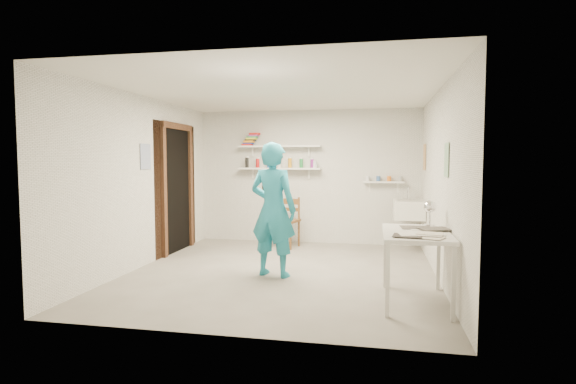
% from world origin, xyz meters
% --- Properties ---
extents(floor, '(4.00, 4.50, 0.02)m').
position_xyz_m(floor, '(0.00, 0.00, -0.01)').
color(floor, slate).
rests_on(floor, ground).
extents(ceiling, '(4.00, 4.50, 0.02)m').
position_xyz_m(ceiling, '(0.00, 0.00, 2.41)').
color(ceiling, silver).
rests_on(ceiling, wall_back).
extents(wall_back, '(4.00, 0.02, 2.40)m').
position_xyz_m(wall_back, '(0.00, 2.26, 1.20)').
color(wall_back, silver).
rests_on(wall_back, ground).
extents(wall_front, '(4.00, 0.02, 2.40)m').
position_xyz_m(wall_front, '(0.00, -2.26, 1.20)').
color(wall_front, silver).
rests_on(wall_front, ground).
extents(wall_left, '(0.02, 4.50, 2.40)m').
position_xyz_m(wall_left, '(-2.01, 0.00, 1.20)').
color(wall_left, silver).
rests_on(wall_left, ground).
extents(wall_right, '(0.02, 4.50, 2.40)m').
position_xyz_m(wall_right, '(2.01, 0.00, 1.20)').
color(wall_right, silver).
rests_on(wall_right, ground).
extents(doorway_recess, '(0.02, 0.90, 2.00)m').
position_xyz_m(doorway_recess, '(-1.99, 1.05, 1.00)').
color(doorway_recess, black).
rests_on(doorway_recess, wall_left).
extents(corridor_box, '(1.40, 1.50, 2.10)m').
position_xyz_m(corridor_box, '(-2.70, 1.05, 1.05)').
color(corridor_box, brown).
rests_on(corridor_box, ground).
extents(door_lintel, '(0.06, 1.05, 0.10)m').
position_xyz_m(door_lintel, '(-1.97, 1.05, 2.05)').
color(door_lintel, brown).
rests_on(door_lintel, wall_left).
extents(door_jamb_near, '(0.06, 0.10, 2.00)m').
position_xyz_m(door_jamb_near, '(-1.97, 0.55, 1.00)').
color(door_jamb_near, brown).
rests_on(door_jamb_near, ground).
extents(door_jamb_far, '(0.06, 0.10, 2.00)m').
position_xyz_m(door_jamb_far, '(-1.97, 1.55, 1.00)').
color(door_jamb_far, brown).
rests_on(door_jamb_far, ground).
extents(shelf_lower, '(1.50, 0.22, 0.03)m').
position_xyz_m(shelf_lower, '(-0.50, 2.13, 1.35)').
color(shelf_lower, white).
rests_on(shelf_lower, wall_back).
extents(shelf_upper, '(1.50, 0.22, 0.03)m').
position_xyz_m(shelf_upper, '(-0.50, 2.13, 1.75)').
color(shelf_upper, white).
rests_on(shelf_upper, wall_back).
extents(ledge_shelf, '(0.70, 0.14, 0.03)m').
position_xyz_m(ledge_shelf, '(1.35, 2.17, 1.12)').
color(ledge_shelf, white).
rests_on(ledge_shelf, wall_back).
extents(poster_left, '(0.01, 0.28, 0.36)m').
position_xyz_m(poster_left, '(-1.99, 0.05, 1.55)').
color(poster_left, '#334C7F').
rests_on(poster_left, wall_left).
extents(poster_right_a, '(0.01, 0.34, 0.42)m').
position_xyz_m(poster_right_a, '(1.99, 1.80, 1.55)').
color(poster_right_a, '#995933').
rests_on(poster_right_a, wall_right).
extents(poster_right_b, '(0.01, 0.30, 0.38)m').
position_xyz_m(poster_right_b, '(1.99, -0.55, 1.50)').
color(poster_right_b, '#3F724C').
rests_on(poster_right_b, wall_right).
extents(belfast_sink, '(0.48, 0.60, 0.30)m').
position_xyz_m(belfast_sink, '(1.75, 1.70, 0.70)').
color(belfast_sink, white).
rests_on(belfast_sink, wall_right).
extents(man, '(0.71, 0.55, 1.73)m').
position_xyz_m(man, '(-0.07, -0.21, 0.86)').
color(man, teal).
rests_on(man, ground).
extents(wall_clock, '(0.31, 0.11, 0.31)m').
position_xyz_m(wall_clock, '(-0.13, 0.00, 1.15)').
color(wall_clock, beige).
rests_on(wall_clock, man).
extents(wooden_chair, '(0.51, 0.50, 0.92)m').
position_xyz_m(wooden_chair, '(-0.31, 1.70, 0.46)').
color(wooden_chair, brown).
rests_on(wooden_chair, ground).
extents(work_table, '(0.68, 1.13, 0.75)m').
position_xyz_m(work_table, '(1.64, -0.99, 0.38)').
color(work_table, silver).
rests_on(work_table, ground).
extents(desk_lamp, '(0.14, 0.14, 0.14)m').
position_xyz_m(desk_lamp, '(1.83, -0.54, 0.97)').
color(desk_lamp, silver).
rests_on(desk_lamp, work_table).
extents(spray_cans, '(1.26, 0.06, 0.17)m').
position_xyz_m(spray_cans, '(-0.50, 2.13, 1.45)').
color(spray_cans, black).
rests_on(spray_cans, shelf_lower).
extents(book_stack, '(0.32, 0.14, 0.22)m').
position_xyz_m(book_stack, '(-1.03, 2.13, 1.88)').
color(book_stack, red).
rests_on(book_stack, shelf_upper).
extents(ledge_pots, '(0.48, 0.07, 0.09)m').
position_xyz_m(ledge_pots, '(1.35, 2.17, 1.18)').
color(ledge_pots, silver).
rests_on(ledge_pots, ledge_shelf).
extents(papers, '(0.30, 0.22, 0.03)m').
position_xyz_m(papers, '(1.64, -0.99, 0.77)').
color(papers, silver).
rests_on(papers, work_table).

